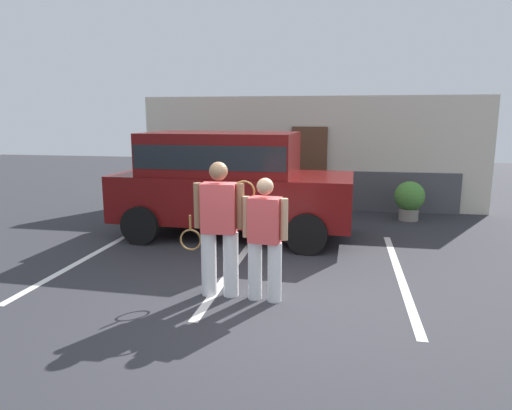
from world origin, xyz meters
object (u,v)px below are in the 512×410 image
Objects in this scene: parked_suv at (228,179)px; tennis_player_woman at (265,237)px; potted_plant_by_porch at (409,199)px; tennis_player_man at (219,228)px.

parked_suv reaches higher than tennis_player_woman.
potted_plant_by_porch is (2.47, 5.27, -0.34)m from tennis_player_woman.
tennis_player_man is 6.08m from potted_plant_by_porch.
parked_suv is 2.59× the size of tennis_player_man.
parked_suv is at bearing -82.48° from tennis_player_man.
tennis_player_woman is 5.83m from potted_plant_by_porch.
parked_suv is at bearing -150.45° from potted_plant_by_porch.
tennis_player_woman is (1.26, -3.15, -0.30)m from parked_suv.
tennis_player_woman is at bearing -66.89° from parked_suv.
parked_suv is 3.41m from tennis_player_woman.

